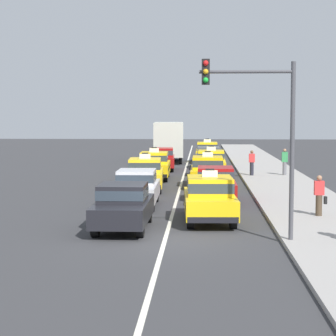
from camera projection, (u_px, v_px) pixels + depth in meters
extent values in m
plane|color=#353538|center=(165.00, 239.00, 20.02)|extent=(160.00, 160.00, 0.00)
cube|color=silver|center=(183.00, 177.00, 39.92)|extent=(0.14, 80.00, 0.01)
cube|color=#9E9993|center=(283.00, 185.00, 34.64)|extent=(4.00, 90.00, 0.15)
cylinder|color=black|center=(109.00, 213.00, 23.19)|extent=(0.24, 0.64, 0.64)
cylinder|color=black|center=(148.00, 214.00, 23.10)|extent=(0.24, 0.64, 0.64)
cylinder|color=black|center=(95.00, 227.00, 20.36)|extent=(0.24, 0.64, 0.64)
cylinder|color=black|center=(140.00, 228.00, 20.28)|extent=(0.24, 0.64, 0.64)
cube|color=black|center=(123.00, 211.00, 21.70)|extent=(1.79, 4.31, 0.66)
cube|color=black|center=(123.00, 193.00, 21.55)|extent=(1.57, 1.91, 0.60)
cube|color=#2D3842|center=(123.00, 193.00, 21.55)|extent=(1.59, 1.93, 0.33)
cylinder|color=black|center=(124.00, 195.00, 28.57)|extent=(0.25, 0.64, 0.64)
cylinder|color=black|center=(156.00, 195.00, 28.51)|extent=(0.25, 0.64, 0.64)
cylinder|color=black|center=(116.00, 204.00, 25.75)|extent=(0.25, 0.64, 0.64)
cylinder|color=black|center=(151.00, 204.00, 25.69)|extent=(0.25, 0.64, 0.64)
cube|color=silver|center=(137.00, 191.00, 27.10)|extent=(1.81, 4.32, 0.66)
cube|color=silver|center=(137.00, 177.00, 26.95)|extent=(1.58, 1.92, 0.60)
cube|color=#2D3842|center=(137.00, 177.00, 26.95)|extent=(1.60, 1.94, 0.33)
cylinder|color=black|center=(133.00, 181.00, 34.39)|extent=(0.27, 0.65, 0.64)
cylinder|color=black|center=(160.00, 181.00, 34.38)|extent=(0.27, 0.65, 0.64)
cylinder|color=black|center=(129.00, 188.00, 31.34)|extent=(0.27, 0.65, 0.64)
cylinder|color=black|center=(159.00, 188.00, 31.34)|extent=(0.27, 0.65, 0.64)
cube|color=yellow|center=(145.00, 177.00, 32.83)|extent=(2.02, 4.58, 0.70)
cube|color=black|center=(145.00, 176.00, 32.83)|extent=(2.02, 4.22, 0.10)
cube|color=yellow|center=(145.00, 165.00, 32.63)|extent=(1.70, 2.18, 0.64)
cube|color=#2D3842|center=(145.00, 165.00, 32.63)|extent=(1.72, 2.20, 0.35)
cube|color=white|center=(145.00, 156.00, 32.59)|extent=(0.57, 0.15, 0.24)
cube|color=black|center=(145.00, 153.00, 32.58)|extent=(0.32, 0.13, 0.06)
cube|color=black|center=(147.00, 178.00, 35.06)|extent=(1.71, 0.22, 0.20)
cube|color=black|center=(143.00, 187.00, 30.65)|extent=(1.71, 0.22, 0.20)
cylinder|color=black|center=(144.00, 172.00, 39.92)|extent=(0.25, 0.64, 0.64)
cylinder|color=black|center=(167.00, 172.00, 39.87)|extent=(0.25, 0.64, 0.64)
cylinder|color=black|center=(140.00, 177.00, 36.88)|extent=(0.25, 0.64, 0.64)
cylinder|color=black|center=(166.00, 177.00, 36.83)|extent=(0.25, 0.64, 0.64)
cube|color=yellow|center=(154.00, 168.00, 38.35)|extent=(1.88, 4.53, 0.70)
cube|color=black|center=(154.00, 167.00, 38.34)|extent=(1.89, 4.17, 0.10)
cube|color=yellow|center=(154.00, 157.00, 38.14)|extent=(1.64, 2.13, 0.64)
cube|color=#2D3842|center=(154.00, 157.00, 38.14)|extent=(1.66, 2.15, 0.35)
cube|color=white|center=(154.00, 150.00, 38.10)|extent=(0.56, 0.13, 0.24)
cube|color=black|center=(154.00, 148.00, 38.09)|extent=(0.32, 0.12, 0.06)
cube|color=black|center=(156.00, 169.00, 40.57)|extent=(1.71, 0.17, 0.20)
cube|color=black|center=(152.00, 176.00, 36.17)|extent=(1.71, 0.17, 0.20)
cylinder|color=black|center=(152.00, 164.00, 45.96)|extent=(0.27, 0.65, 0.64)
cylinder|color=black|center=(172.00, 164.00, 45.94)|extent=(0.27, 0.65, 0.64)
cylinder|color=black|center=(151.00, 167.00, 43.13)|extent=(0.27, 0.65, 0.64)
cylinder|color=black|center=(172.00, 167.00, 43.11)|extent=(0.27, 0.65, 0.64)
cube|color=maroon|center=(162.00, 161.00, 44.51)|extent=(1.93, 4.37, 0.66)
cube|color=maroon|center=(162.00, 152.00, 44.35)|extent=(1.63, 1.96, 0.60)
cube|color=#2D3842|center=(162.00, 152.00, 44.35)|extent=(1.66, 1.98, 0.33)
cylinder|color=black|center=(158.00, 157.00, 53.80)|extent=(0.26, 0.65, 0.64)
cylinder|color=black|center=(180.00, 157.00, 53.77)|extent=(0.26, 0.65, 0.64)
cylinder|color=black|center=(156.00, 160.00, 49.91)|extent=(0.26, 0.65, 0.64)
cylinder|color=black|center=(180.00, 160.00, 49.89)|extent=(0.26, 0.65, 0.64)
cube|color=#194C8C|center=(169.00, 144.00, 54.67)|extent=(2.18, 2.28, 2.10)
cube|color=#2D3842|center=(169.00, 140.00, 55.71)|extent=(1.93, 0.13, 0.76)
cube|color=beige|center=(169.00, 139.00, 51.38)|extent=(2.50, 5.28, 2.70)
cylinder|color=black|center=(189.00, 207.00, 24.91)|extent=(0.27, 0.65, 0.64)
cylinder|color=black|center=(226.00, 207.00, 24.89)|extent=(0.27, 0.65, 0.64)
cylinder|color=black|center=(190.00, 219.00, 21.86)|extent=(0.27, 0.65, 0.64)
cylinder|color=black|center=(233.00, 220.00, 21.84)|extent=(0.27, 0.65, 0.64)
cube|color=yellow|center=(209.00, 203.00, 23.35)|extent=(1.99, 4.57, 0.70)
cube|color=black|center=(209.00, 202.00, 23.34)|extent=(1.99, 4.21, 0.10)
cube|color=yellow|center=(210.00, 186.00, 23.14)|extent=(1.69, 2.16, 0.64)
cube|color=#2D3842|center=(210.00, 186.00, 23.14)|extent=(1.71, 2.19, 0.35)
cube|color=white|center=(210.00, 174.00, 23.10)|extent=(0.56, 0.14, 0.24)
cube|color=black|center=(210.00, 170.00, 23.09)|extent=(0.32, 0.12, 0.06)
cube|color=black|center=(206.00, 202.00, 25.57)|extent=(1.71, 0.21, 0.20)
cube|color=black|center=(213.00, 220.00, 21.16)|extent=(1.71, 0.21, 0.20)
cylinder|color=black|center=(199.00, 191.00, 30.01)|extent=(0.24, 0.64, 0.64)
cylinder|color=black|center=(230.00, 191.00, 29.93)|extent=(0.24, 0.64, 0.64)
cylinder|color=black|center=(199.00, 199.00, 27.18)|extent=(0.24, 0.64, 0.64)
cylinder|color=black|center=(233.00, 199.00, 27.11)|extent=(0.24, 0.64, 0.64)
cube|color=maroon|center=(215.00, 187.00, 28.53)|extent=(1.77, 4.30, 0.66)
cube|color=maroon|center=(215.00, 174.00, 28.38)|extent=(1.56, 1.90, 0.60)
cube|color=#2D3842|center=(215.00, 174.00, 28.38)|extent=(1.58, 1.92, 0.33)
cylinder|color=black|center=(194.00, 178.00, 35.92)|extent=(0.24, 0.64, 0.64)
cylinder|color=black|center=(220.00, 178.00, 35.84)|extent=(0.24, 0.64, 0.64)
cylinder|color=black|center=(194.00, 184.00, 32.88)|extent=(0.24, 0.64, 0.64)
cylinder|color=black|center=(222.00, 184.00, 32.80)|extent=(0.24, 0.64, 0.64)
cube|color=yellow|center=(208.00, 175.00, 34.33)|extent=(1.81, 4.50, 0.70)
cube|color=black|center=(208.00, 174.00, 34.32)|extent=(1.83, 4.14, 0.10)
cube|color=yellow|center=(208.00, 163.00, 34.12)|extent=(1.60, 2.10, 0.64)
cube|color=#2D3842|center=(208.00, 163.00, 34.12)|extent=(1.62, 2.12, 0.35)
cube|color=white|center=(208.00, 154.00, 34.09)|extent=(0.56, 0.12, 0.24)
cube|color=black|center=(208.00, 152.00, 34.07)|extent=(0.32, 0.11, 0.06)
cube|color=black|center=(207.00, 175.00, 36.55)|extent=(1.71, 0.14, 0.20)
cube|color=black|center=(208.00, 184.00, 32.15)|extent=(1.71, 0.14, 0.20)
cylinder|color=black|center=(200.00, 169.00, 41.68)|extent=(0.25, 0.64, 0.64)
cylinder|color=black|center=(222.00, 169.00, 41.58)|extent=(0.25, 0.64, 0.64)
cylinder|color=black|center=(199.00, 174.00, 38.63)|extent=(0.25, 0.64, 0.64)
cylinder|color=black|center=(223.00, 174.00, 38.54)|extent=(0.25, 0.64, 0.64)
cube|color=yellow|center=(211.00, 166.00, 40.08)|extent=(1.86, 4.52, 0.70)
cube|color=black|center=(211.00, 165.00, 40.07)|extent=(1.88, 4.17, 0.10)
cube|color=yellow|center=(211.00, 156.00, 39.87)|extent=(1.63, 2.12, 0.64)
cube|color=#2D3842|center=(211.00, 156.00, 39.87)|extent=(1.65, 2.14, 0.35)
cube|color=white|center=(211.00, 149.00, 39.83)|extent=(0.56, 0.13, 0.24)
cube|color=black|center=(211.00, 146.00, 39.82)|extent=(0.32, 0.11, 0.06)
cube|color=black|center=(211.00, 167.00, 42.30)|extent=(1.71, 0.16, 0.20)
cube|color=black|center=(211.00, 173.00, 37.90)|extent=(1.71, 0.16, 0.20)
cylinder|color=black|center=(198.00, 163.00, 47.37)|extent=(0.25, 0.64, 0.64)
cylinder|color=black|center=(218.00, 163.00, 47.31)|extent=(0.25, 0.64, 0.64)
cylinder|color=black|center=(198.00, 166.00, 44.54)|extent=(0.25, 0.64, 0.64)
cylinder|color=black|center=(219.00, 166.00, 44.48)|extent=(0.25, 0.64, 0.64)
cube|color=#4C5156|center=(208.00, 160.00, 45.90)|extent=(1.80, 4.32, 0.66)
cube|color=#4C5156|center=(208.00, 151.00, 45.74)|extent=(1.58, 1.91, 0.60)
cube|color=#2D3842|center=(208.00, 151.00, 45.74)|extent=(1.60, 1.93, 0.33)
cylinder|color=black|center=(198.00, 157.00, 53.26)|extent=(0.24, 0.64, 0.64)
cylinder|color=black|center=(216.00, 157.00, 53.17)|extent=(0.24, 0.64, 0.64)
cylinder|color=black|center=(198.00, 160.00, 50.22)|extent=(0.24, 0.64, 0.64)
cylinder|color=black|center=(217.00, 160.00, 50.13)|extent=(0.24, 0.64, 0.64)
cube|color=yellow|center=(207.00, 154.00, 51.67)|extent=(1.83, 4.51, 0.70)
cube|color=black|center=(207.00, 154.00, 51.66)|extent=(1.85, 4.15, 0.10)
cube|color=yellow|center=(207.00, 146.00, 51.46)|extent=(1.61, 2.11, 0.64)
cube|color=#2D3842|center=(207.00, 146.00, 51.46)|extent=(1.63, 2.13, 0.35)
cube|color=white|center=(207.00, 141.00, 51.42)|extent=(0.56, 0.12, 0.24)
cube|color=black|center=(207.00, 139.00, 51.41)|extent=(0.32, 0.11, 0.06)
cube|color=black|center=(207.00, 156.00, 53.89)|extent=(1.71, 0.15, 0.20)
cube|color=black|center=(207.00, 159.00, 49.49)|extent=(1.71, 0.15, 0.20)
cylinder|color=slate|center=(284.00, 168.00, 39.54)|extent=(0.24, 0.24, 0.82)
cube|color=#338C4C|center=(285.00, 157.00, 39.48)|extent=(0.36, 0.22, 0.62)
sphere|color=#9E7051|center=(285.00, 150.00, 39.44)|extent=(0.20, 0.20, 0.20)
cylinder|color=#473828|center=(319.00, 205.00, 23.70)|extent=(0.24, 0.24, 0.78)
cube|color=red|center=(319.00, 188.00, 23.65)|extent=(0.36, 0.22, 0.53)
sphere|color=#9E7051|center=(319.00, 178.00, 23.62)|extent=(0.20, 0.20, 0.20)
cube|color=black|center=(325.00, 200.00, 23.67)|extent=(0.10, 0.20, 0.28)
cylinder|color=#23232D|center=(252.00, 169.00, 39.35)|extent=(0.24, 0.24, 0.82)
cube|color=red|center=(252.00, 158.00, 39.29)|extent=(0.36, 0.22, 0.53)
sphere|color=brown|center=(252.00, 152.00, 39.26)|extent=(0.20, 0.20, 0.20)
cylinder|color=#47474C|center=(292.00, 154.00, 19.01)|extent=(0.14, 0.14, 5.50)
cylinder|color=#47474C|center=(246.00, 72.00, 18.87)|extent=(2.80, 0.10, 0.10)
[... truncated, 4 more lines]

